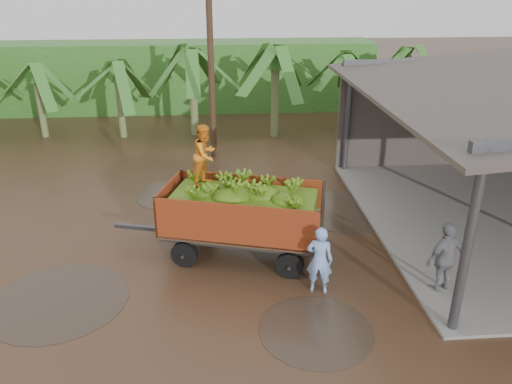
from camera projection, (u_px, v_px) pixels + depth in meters
The scene contains 7 objects.
ground at pixel (200, 251), 13.39m from camera, with size 100.00×100.00×0.00m, color black.
hedge_north at pixel (170, 76), 27.19m from camera, with size 22.00×3.00×3.60m, color #2D661E.
banana_trailer at pixel (242, 212), 12.75m from camera, with size 5.70×2.99×3.44m.
man_blue at pixel (320, 260), 11.36m from camera, with size 0.60×0.40×1.66m, color #7BA1E1.
man_grey at pixel (445, 258), 11.31m from camera, with size 1.04×0.43×1.78m, color gray.
utility_pole at pixel (210, 46), 18.74m from camera, with size 1.20×0.24×8.62m.
banana_plants at pixel (107, 117), 19.02m from camera, with size 24.87×21.04×4.13m.
Camera 1 is at (0.59, -11.75, 6.75)m, focal length 35.00 mm.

